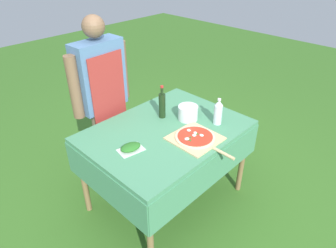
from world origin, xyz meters
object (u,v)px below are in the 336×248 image
Objects in this scene: mixing_tub at (188,113)px; herb_container at (131,148)px; water_bottle at (218,112)px; person_cook at (102,92)px; prep_table at (166,138)px; pizza_on_peel at (196,138)px; oil_bottle at (162,105)px.

herb_container is at bearing 179.66° from mixing_tub.
herb_container is (-0.75, 0.23, -0.08)m from water_bottle.
person_cook is 9.47× the size of mixing_tub.
mixing_tub reaches higher than prep_table.
pizza_on_peel is (0.20, -0.92, -0.15)m from person_cook.
herb_container is at bearing -160.60° from oil_bottle.
water_bottle reaches higher than pizza_on_peel.
water_bottle is at bearing -59.21° from oil_bottle.
pizza_on_peel is 0.32m from water_bottle.
herb_container reaches higher than prep_table.
prep_table is at bearing 2.01° from herb_container.
mixing_tub is (0.25, -0.02, 0.15)m from prep_table.
herb_container is at bearing 151.02° from pizza_on_peel.
prep_table is at bearing 146.05° from water_bottle.
person_cook is 5.46× the size of oil_bottle.
person_cook reaches higher than mixing_tub.
oil_bottle is at bearing 82.60° from pizza_on_peel.
water_bottle reaches higher than herb_container.
oil_bottle is 0.54m from herb_container.
herb_container is 0.64m from mixing_tub.
water_bottle is (0.31, 0.02, 0.10)m from pizza_on_peel.
person_cook is at bearing 118.53° from oil_bottle.
mixing_tub is at bearing -3.97° from prep_table.
oil_bottle is at bearing 125.58° from mixing_tub.
water_bottle is 0.26m from mixing_tub.
herb_container is (-0.44, 0.25, 0.01)m from pizza_on_peel.
person_cook is 7.96× the size of herb_container.
herb_container reaches higher than pizza_on_peel.
mixing_tub is at bearing -0.34° from herb_container.
oil_bottle is (0.27, -0.49, -0.05)m from person_cook.
oil_bottle is 0.23m from mixing_tub.
pizza_on_peel is at bearing -175.56° from water_bottle.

